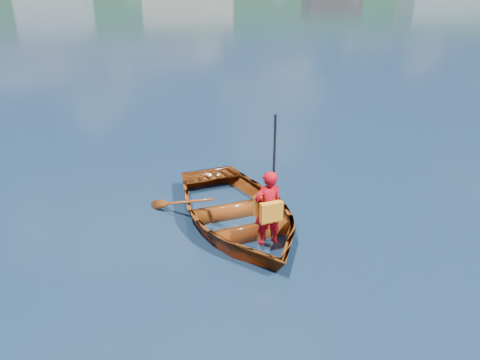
% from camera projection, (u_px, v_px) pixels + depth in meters
% --- Properties ---
extents(ground, '(600.00, 600.00, 0.00)m').
position_uv_depth(ground, '(240.00, 199.00, 8.78)').
color(ground, '#152248').
rests_on(ground, ground).
extents(rowboat, '(3.46, 4.13, 0.74)m').
position_uv_depth(rowboat, '(237.00, 212.00, 7.85)').
color(rowboat, brown).
rests_on(rowboat, ground).
extents(child_paddler, '(0.50, 0.42, 1.98)m').
position_uv_depth(child_paddler, '(268.00, 208.00, 6.94)').
color(child_paddler, '#B90712').
rests_on(child_paddler, ground).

